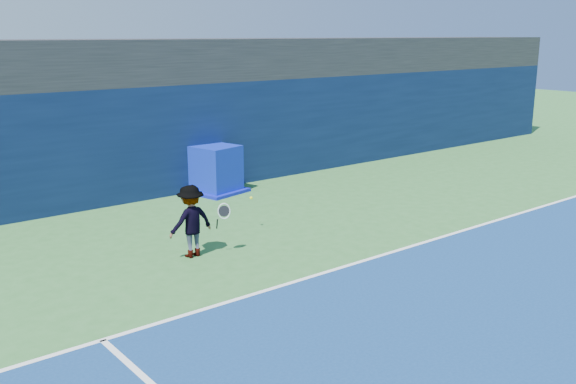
% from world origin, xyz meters
% --- Properties ---
extents(ground, '(80.00, 80.00, 0.00)m').
position_xyz_m(ground, '(0.00, 0.00, 0.00)').
color(ground, '#326C30').
rests_on(ground, ground).
extents(baseline, '(24.00, 0.10, 0.01)m').
position_xyz_m(baseline, '(0.00, 3.00, 0.01)').
color(baseline, white).
rests_on(baseline, ground).
extents(stadium_band, '(36.00, 3.00, 1.20)m').
position_xyz_m(stadium_band, '(0.00, 11.50, 3.60)').
color(stadium_band, black).
rests_on(stadium_band, back_wall_assembly).
extents(back_wall_assembly, '(36.00, 1.03, 3.00)m').
position_xyz_m(back_wall_assembly, '(-0.00, 10.50, 1.50)').
color(back_wall_assembly, '#0A1737').
rests_on(back_wall_assembly, ground).
extents(equipment_cart, '(1.65, 1.65, 1.32)m').
position_xyz_m(equipment_cart, '(1.16, 9.60, 0.60)').
color(equipment_cart, '#0B1EA4').
rests_on(equipment_cart, ground).
extents(tennis_player, '(1.21, 0.66, 1.46)m').
position_xyz_m(tennis_player, '(-2.10, 5.37, 0.73)').
color(tennis_player, silver).
rests_on(tennis_player, ground).
extents(tennis_ball, '(0.07, 0.07, 0.07)m').
position_xyz_m(tennis_ball, '(-0.13, 6.08, 0.75)').
color(tennis_ball, yellow).
rests_on(tennis_ball, ground).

